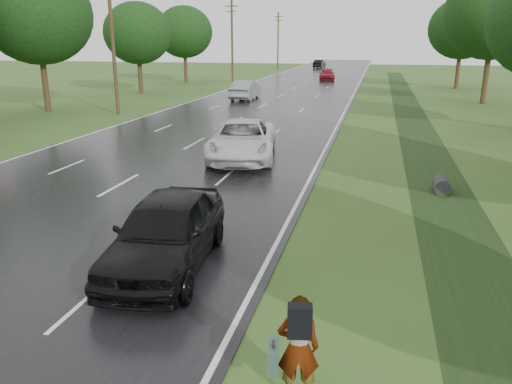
{
  "coord_description": "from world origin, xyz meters",
  "views": [
    {
      "loc": [
        9.08,
        -8.04,
        5.17
      ],
      "look_at": [
        6.1,
        4.3,
        1.3
      ],
      "focal_mm": 35.0,
      "sensor_mm": 36.0,
      "label": 1
    }
  ],
  "objects_px": {
    "dark_sedan": "(166,231)",
    "silver_sedan": "(245,90)",
    "white_pickup": "(242,140)",
    "pedestrian": "(297,347)"
  },
  "relations": [
    {
      "from": "dark_sedan",
      "to": "silver_sedan",
      "type": "relative_size",
      "value": 0.99
    },
    {
      "from": "white_pickup",
      "to": "dark_sedan",
      "type": "xyz_separation_m",
      "value": [
        1.19,
        -11.28,
        0.01
      ]
    },
    {
      "from": "white_pickup",
      "to": "silver_sedan",
      "type": "height_order",
      "value": "white_pickup"
    },
    {
      "from": "pedestrian",
      "to": "silver_sedan",
      "type": "xyz_separation_m",
      "value": [
        -10.68,
        37.71,
        0.0
      ]
    },
    {
      "from": "white_pickup",
      "to": "silver_sedan",
      "type": "distance_m",
      "value": 23.39
    },
    {
      "from": "pedestrian",
      "to": "dark_sedan",
      "type": "height_order",
      "value": "dark_sedan"
    },
    {
      "from": "pedestrian",
      "to": "white_pickup",
      "type": "height_order",
      "value": "white_pickup"
    },
    {
      "from": "silver_sedan",
      "to": "white_pickup",
      "type": "bearing_deg",
      "value": 103.82
    },
    {
      "from": "white_pickup",
      "to": "silver_sedan",
      "type": "xyz_separation_m",
      "value": [
        -5.81,
        22.66,
        -0.01
      ]
    },
    {
      "from": "dark_sedan",
      "to": "silver_sedan",
      "type": "xyz_separation_m",
      "value": [
        -7.0,
        33.94,
        -0.02
      ]
    }
  ]
}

